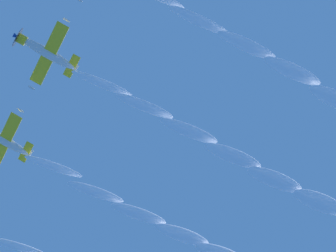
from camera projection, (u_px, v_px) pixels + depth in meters
The scene contains 3 objects.
airplane_right_wingman at pixel (45, 52), 82.66m from camera, with size 9.01×8.29×3.41m.
airplane_outer_left at pixel (1, 139), 88.44m from camera, with size 9.06×8.30×3.43m.
smoke_trail_right_wingman at pixel (308, 197), 84.98m from camera, with size 5.42×48.98×9.21m.
Camera 1 is at (32.81, -5.82, 1.93)m, focal length 76.69 mm.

